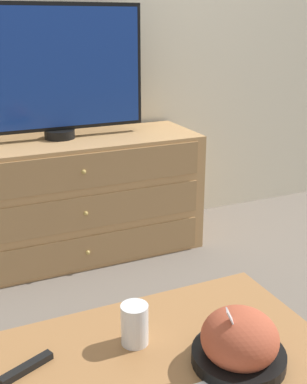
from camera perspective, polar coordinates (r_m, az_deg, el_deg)
ground_plane at (r=3.10m, az=-8.73°, el=-4.61°), size 12.00×12.00×0.00m
wall_back at (r=2.85m, az=-10.30°, el=20.15°), size 12.00×0.05×2.60m
dresser at (r=2.70m, az=-9.53°, el=-0.71°), size 1.40×0.50×0.67m
tv at (r=2.59m, az=-11.56°, el=13.88°), size 0.94×0.16×0.68m
takeout_bowl at (r=1.27m, az=10.14°, el=-17.18°), size 0.24×0.24×0.17m
drink_cup at (r=1.32m, az=-2.25°, el=-15.65°), size 0.07×0.07×0.11m
remote_control at (r=1.30m, az=-14.83°, el=-19.50°), size 0.14×0.08×0.02m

